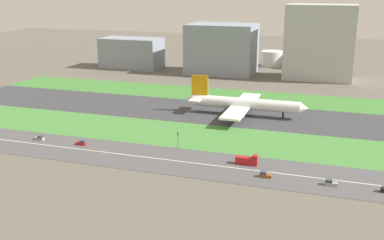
{
  "coord_description": "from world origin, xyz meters",
  "views": [
    {
      "loc": [
        75.52,
        -230.82,
        65.72
      ],
      "look_at": [
        11.57,
        -36.5,
        6.0
      ],
      "focal_mm": 43.36,
      "sensor_mm": 36.0,
      "label": 1
    }
  ],
  "objects_px": {
    "car_1": "(331,183)",
    "terminal_building": "(132,53)",
    "office_tower": "(320,42)",
    "fuel_tank_west": "(232,56)",
    "truck_0": "(247,160)",
    "car_2": "(265,175)",
    "traffic_light": "(178,139)",
    "car_0": "(40,138)",
    "hangar_building": "(222,49)",
    "fuel_tank_east": "(302,60)",
    "car_3": "(82,143)",
    "airliner": "(242,104)",
    "fuel_tank_centre": "(272,59)"
  },
  "relations": [
    {
      "from": "truck_0",
      "to": "fuel_tank_east",
      "type": "distance_m",
      "value": 227.06
    },
    {
      "from": "car_0",
      "to": "car_2",
      "type": "distance_m",
      "value": 101.84
    },
    {
      "from": "terminal_building",
      "to": "truck_0",
      "type": "bearing_deg",
      "value": -53.62
    },
    {
      "from": "car_3",
      "to": "terminal_building",
      "type": "xyz_separation_m",
      "value": [
        -62.29,
        182.0,
        11.24
      ]
    },
    {
      "from": "fuel_tank_west",
      "to": "fuel_tank_east",
      "type": "xyz_separation_m",
      "value": [
        59.41,
        0.0,
        0.07
      ]
    },
    {
      "from": "airliner",
      "to": "traffic_light",
      "type": "distance_m",
      "value": 61.67
    },
    {
      "from": "fuel_tank_east",
      "to": "office_tower",
      "type": "bearing_deg",
      "value": -70.99
    },
    {
      "from": "fuel_tank_west",
      "to": "fuel_tank_centre",
      "type": "bearing_deg",
      "value": 0.0
    },
    {
      "from": "car_2",
      "to": "office_tower",
      "type": "relative_size",
      "value": 0.08
    },
    {
      "from": "hangar_building",
      "to": "fuel_tank_west",
      "type": "bearing_deg",
      "value": 93.66
    },
    {
      "from": "terminal_building",
      "to": "fuel_tank_centre",
      "type": "xyz_separation_m",
      "value": [
        108.05,
        45.0,
        -5.88
      ]
    },
    {
      "from": "car_3",
      "to": "office_tower",
      "type": "bearing_deg",
      "value": 64.75
    },
    {
      "from": "fuel_tank_west",
      "to": "car_2",
      "type": "bearing_deg",
      "value": -73.69
    },
    {
      "from": "truck_0",
      "to": "car_1",
      "type": "distance_m",
      "value": 32.47
    },
    {
      "from": "fuel_tank_west",
      "to": "fuel_tank_centre",
      "type": "relative_size",
      "value": 1.41
    },
    {
      "from": "truck_0",
      "to": "fuel_tank_west",
      "type": "distance_m",
      "value": 235.06
    },
    {
      "from": "car_2",
      "to": "traffic_light",
      "type": "relative_size",
      "value": 0.61
    },
    {
      "from": "truck_0",
      "to": "traffic_light",
      "type": "xyz_separation_m",
      "value": [
        -30.92,
        7.99,
        2.62
      ]
    },
    {
      "from": "airliner",
      "to": "office_tower",
      "type": "bearing_deg",
      "value": 74.84
    },
    {
      "from": "truck_0",
      "to": "terminal_building",
      "type": "bearing_deg",
      "value": 126.38
    },
    {
      "from": "airliner",
      "to": "office_tower",
      "type": "xyz_separation_m",
      "value": [
        30.88,
        114.0,
        20.16
      ]
    },
    {
      "from": "car_0",
      "to": "car_1",
      "type": "bearing_deg",
      "value": -4.62
    },
    {
      "from": "fuel_tank_centre",
      "to": "fuel_tank_east",
      "type": "distance_m",
      "value": 24.57
    },
    {
      "from": "airliner",
      "to": "hangar_building",
      "type": "height_order",
      "value": "hangar_building"
    },
    {
      "from": "airliner",
      "to": "fuel_tank_centre",
      "type": "height_order",
      "value": "airliner"
    },
    {
      "from": "terminal_building",
      "to": "fuel_tank_east",
      "type": "bearing_deg",
      "value": 18.74
    },
    {
      "from": "truck_0",
      "to": "office_tower",
      "type": "relative_size",
      "value": 0.16
    },
    {
      "from": "car_1",
      "to": "office_tower",
      "type": "relative_size",
      "value": 0.08
    },
    {
      "from": "car_1",
      "to": "terminal_building",
      "type": "xyz_separation_m",
      "value": [
        -164.95,
        192.0,
        11.24
      ]
    },
    {
      "from": "fuel_tank_west",
      "to": "hangar_building",
      "type": "bearing_deg",
      "value": -86.34
    },
    {
      "from": "truck_0",
      "to": "traffic_light",
      "type": "bearing_deg",
      "value": 165.5
    },
    {
      "from": "airliner",
      "to": "fuel_tank_west",
      "type": "distance_m",
      "value": 164.99
    },
    {
      "from": "truck_0",
      "to": "hangar_building",
      "type": "height_order",
      "value": "hangar_building"
    },
    {
      "from": "traffic_light",
      "to": "terminal_building",
      "type": "height_order",
      "value": "terminal_building"
    },
    {
      "from": "car_3",
      "to": "fuel_tank_centre",
      "type": "height_order",
      "value": "fuel_tank_centre"
    },
    {
      "from": "fuel_tank_west",
      "to": "fuel_tank_centre",
      "type": "xyz_separation_m",
      "value": [
        34.84,
        0.0,
        -0.14
      ]
    },
    {
      "from": "car_2",
      "to": "car_3",
      "type": "bearing_deg",
      "value": -7.1
    },
    {
      "from": "traffic_light",
      "to": "hangar_building",
      "type": "relative_size",
      "value": 0.14
    },
    {
      "from": "car_0",
      "to": "office_tower",
      "type": "distance_m",
      "value": 212.61
    },
    {
      "from": "office_tower",
      "to": "fuel_tank_east",
      "type": "distance_m",
      "value": 51.59
    },
    {
      "from": "office_tower",
      "to": "fuel_tank_west",
      "type": "distance_m",
      "value": 89.64
    },
    {
      "from": "car_1",
      "to": "fuel_tank_centre",
      "type": "relative_size",
      "value": 0.24
    },
    {
      "from": "car_3",
      "to": "fuel_tank_centre",
      "type": "xyz_separation_m",
      "value": [
        45.77,
        227.0,
        5.36
      ]
    },
    {
      "from": "car_0",
      "to": "traffic_light",
      "type": "height_order",
      "value": "traffic_light"
    },
    {
      "from": "hangar_building",
      "to": "fuel_tank_centre",
      "type": "distance_m",
      "value": 56.59
    },
    {
      "from": "traffic_light",
      "to": "airliner",
      "type": "bearing_deg",
      "value": 76.77
    },
    {
      "from": "traffic_light",
      "to": "office_tower",
      "type": "relative_size",
      "value": 0.14
    },
    {
      "from": "fuel_tank_west",
      "to": "fuel_tank_east",
      "type": "height_order",
      "value": "fuel_tank_east"
    },
    {
      "from": "car_3",
      "to": "car_1",
      "type": "relative_size",
      "value": 1.0
    },
    {
      "from": "car_2",
      "to": "terminal_building",
      "type": "xyz_separation_m",
      "value": [
        -142.56,
        192.0,
        11.24
      ]
    }
  ]
}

